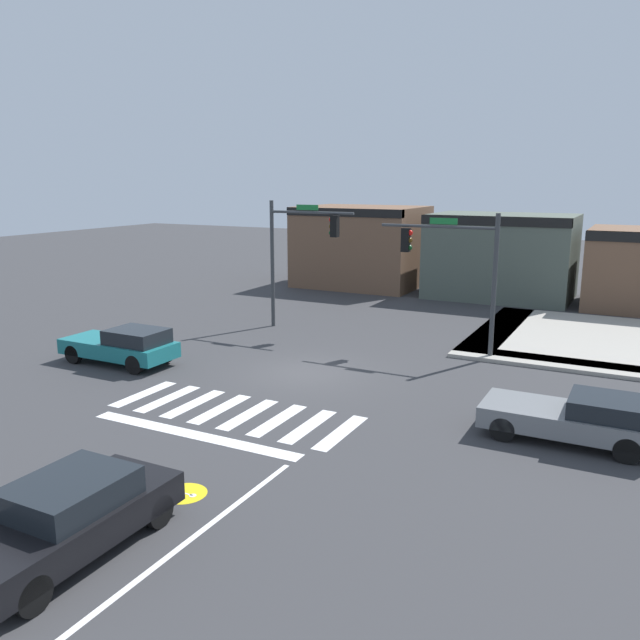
{
  "coord_description": "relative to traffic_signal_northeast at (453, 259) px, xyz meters",
  "views": [
    {
      "loc": [
        10.76,
        -19.68,
        6.89
      ],
      "look_at": [
        0.47,
        0.26,
        1.96
      ],
      "focal_mm": 36.12,
      "sensor_mm": 36.0,
      "label": 1
    }
  ],
  "objects": [
    {
      "name": "car_gray",
      "position": [
        5.57,
        -7.13,
        -3.12
      ],
      "size": [
        4.46,
        1.92,
        1.34
      ],
      "rotation": [
        0.0,
        0.0,
        3.14
      ],
      "color": "slate",
      "rests_on": "ground_plane"
    },
    {
      "name": "car_teal",
      "position": [
        -10.58,
        -7.11,
        -3.08
      ],
      "size": [
        4.51,
        1.83,
        1.43
      ],
      "rotation": [
        0.0,
        0.0,
        3.14
      ],
      "color": "#196B70",
      "rests_on": "ground_plane"
    },
    {
      "name": "car_black",
      "position": [
        -2.34,
        -17.08,
        -3.07
      ],
      "size": [
        1.93,
        4.43,
        1.46
      ],
      "rotation": [
        0.0,
        0.0,
        1.57
      ],
      "color": "black",
      "rests_on": "ground_plane"
    },
    {
      "name": "ground_plane",
      "position": [
        -3.91,
        -4.95,
        -3.82
      ],
      "size": [
        120.0,
        120.0,
        0.0
      ],
      "primitive_type": "plane",
      "color": "#353538"
    },
    {
      "name": "traffic_signal_northwest",
      "position": [
        -7.5,
        1.07,
        0.21
      ],
      "size": [
        4.26,
        0.32,
        5.93
      ],
      "color": "#383A3D",
      "rests_on": "ground_plane"
    },
    {
      "name": "lane_markings",
      "position": [
        -2.8,
        -16.98,
        -3.81
      ],
      "size": [
        6.8,
        20.25,
        0.01
      ],
      "color": "white",
      "rests_on": "ground_plane"
    },
    {
      "name": "crosswalk_near",
      "position": [
        -3.91,
        -9.45,
        -3.81
      ],
      "size": [
        7.64,
        2.74,
        0.01
      ],
      "color": "silver",
      "rests_on": "ground_plane"
    },
    {
      "name": "storefront_row",
      "position": [
        -1.79,
        13.93,
        -1.39
      ],
      "size": [
        25.51,
        6.15,
        5.15
      ],
      "color": "brown",
      "rests_on": "ground_plane"
    },
    {
      "name": "curb_corner_northeast",
      "position": [
        4.58,
        4.46,
        -3.74
      ],
      "size": [
        10.0,
        10.6,
        0.15
      ],
      "color": "#9E998E",
      "rests_on": "ground_plane"
    },
    {
      "name": "traffic_signal_northeast",
      "position": [
        0.0,
        0.0,
        0.0
      ],
      "size": [
        4.73,
        0.32,
        5.64
      ],
      "rotation": [
        0.0,
        0.0,
        3.14
      ],
      "color": "#383A3D",
      "rests_on": "ground_plane"
    },
    {
      "name": "bike_detector_marking",
      "position": [
        -1.92,
        -14.26,
        -3.81
      ],
      "size": [
        1.02,
        1.02,
        0.01
      ],
      "color": "yellow",
      "rests_on": "ground_plane"
    }
  ]
}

